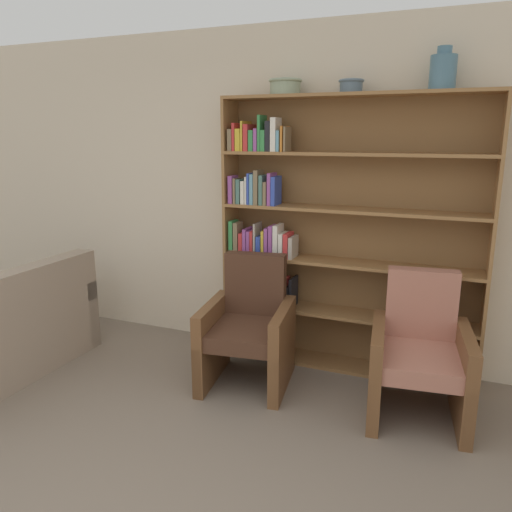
{
  "coord_description": "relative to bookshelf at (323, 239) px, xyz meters",
  "views": [
    {
      "loc": [
        1.26,
        -1.21,
        1.88
      ],
      "look_at": [
        -0.19,
        2.33,
        0.95
      ],
      "focal_mm": 35.0,
      "sensor_mm": 36.0,
      "label": 1
    }
  ],
  "objects": [
    {
      "name": "bowl_copper",
      "position": [
        -0.33,
        -0.02,
        1.18
      ],
      "size": [
        0.26,
        0.26,
        0.12
      ],
      "color": "gray",
      "rests_on": "bookshelf"
    },
    {
      "name": "vase_tall",
      "position": [
        0.81,
        -0.02,
        1.24
      ],
      "size": [
        0.18,
        0.18,
        0.29
      ],
      "color": "slate",
      "rests_on": "bookshelf"
    },
    {
      "name": "bookshelf",
      "position": [
        0.0,
        0.0,
        0.0
      ],
      "size": [
        2.07,
        0.3,
        2.18
      ],
      "color": "olive",
      "rests_on": "ground"
    },
    {
      "name": "bowl_slate",
      "position": [
        0.18,
        -0.02,
        1.17
      ],
      "size": [
        0.19,
        0.19,
        0.1
      ],
      "color": "slate",
      "rests_on": "bookshelf"
    },
    {
      "name": "wall_back",
      "position": [
        -0.27,
        0.17,
        0.31
      ],
      "size": [
        12.0,
        0.06,
        2.75
      ],
      "color": "beige",
      "rests_on": "ground"
    },
    {
      "name": "armchair_leather",
      "position": [
        -0.43,
        -0.54,
        -0.65
      ],
      "size": [
        0.73,
        0.76,
        0.97
      ],
      "rotation": [
        0.0,
        0.0,
        3.28
      ],
      "color": "brown",
      "rests_on": "ground"
    },
    {
      "name": "armchair_cushioned",
      "position": [
        0.84,
        -0.54,
        -0.65
      ],
      "size": [
        0.72,
        0.76,
        0.97
      ],
      "rotation": [
        0.0,
        0.0,
        3.27
      ],
      "color": "brown",
      "rests_on": "ground"
    }
  ]
}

